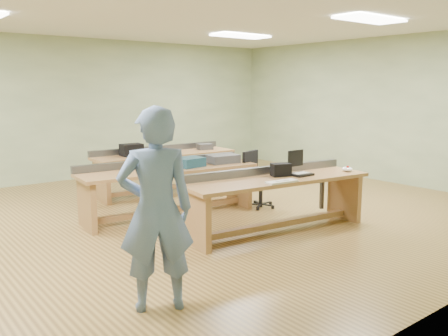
{
  "coord_description": "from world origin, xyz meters",
  "views": [
    {
      "loc": [
        -3.77,
        -5.93,
        1.97
      ],
      "look_at": [
        0.42,
        -0.6,
        0.81
      ],
      "focal_mm": 38.0,
      "sensor_mm": 36.0,
      "label": 1
    }
  ],
  "objects_px": {
    "workbench_front": "(276,192)",
    "parts_bin_grey": "(223,159)",
    "parts_bin_teal": "(190,162)",
    "drinks_can": "(178,164)",
    "task_chair": "(258,187)",
    "camera_bag": "(281,170)",
    "workbench_back": "(165,163)",
    "laptop_base": "(301,174)",
    "mug": "(177,163)",
    "person": "(156,210)",
    "workbench_mid": "(169,180)"
  },
  "relations": [
    {
      "from": "mug",
      "to": "parts_bin_grey",
      "type": "bearing_deg",
      "value": -14.18
    },
    {
      "from": "laptop_base",
      "to": "camera_bag",
      "type": "bearing_deg",
      "value": 151.16
    },
    {
      "from": "task_chair",
      "to": "parts_bin_teal",
      "type": "height_order",
      "value": "task_chair"
    },
    {
      "from": "task_chair",
      "to": "mug",
      "type": "relative_size",
      "value": 6.84
    },
    {
      "from": "laptop_base",
      "to": "parts_bin_grey",
      "type": "relative_size",
      "value": 0.6
    },
    {
      "from": "camera_bag",
      "to": "workbench_back",
      "type": "bearing_deg",
      "value": 112.11
    },
    {
      "from": "workbench_front",
      "to": "workbench_back",
      "type": "distance_m",
      "value": 3.05
    },
    {
      "from": "parts_bin_teal",
      "to": "drinks_can",
      "type": "relative_size",
      "value": 3.15
    },
    {
      "from": "workbench_back",
      "to": "parts_bin_teal",
      "type": "distance_m",
      "value": 1.68
    },
    {
      "from": "person",
      "to": "drinks_can",
      "type": "height_order",
      "value": "person"
    },
    {
      "from": "workbench_mid",
      "to": "mug",
      "type": "distance_m",
      "value": 0.32
    },
    {
      "from": "task_chair",
      "to": "drinks_can",
      "type": "xyz_separation_m",
      "value": [
        -1.37,
        0.32,
        0.48
      ]
    },
    {
      "from": "workbench_mid",
      "to": "laptop_base",
      "type": "bearing_deg",
      "value": -51.05
    },
    {
      "from": "camera_bag",
      "to": "parts_bin_grey",
      "type": "distance_m",
      "value": 1.41
    },
    {
      "from": "workbench_front",
      "to": "drinks_can",
      "type": "bearing_deg",
      "value": 121.14
    },
    {
      "from": "person",
      "to": "parts_bin_grey",
      "type": "distance_m",
      "value": 3.65
    },
    {
      "from": "laptop_base",
      "to": "mug",
      "type": "relative_size",
      "value": 2.15
    },
    {
      "from": "drinks_can",
      "to": "workbench_front",
      "type": "bearing_deg",
      "value": -65.84
    },
    {
      "from": "workbench_front",
      "to": "drinks_can",
      "type": "relative_size",
      "value": 21.48
    },
    {
      "from": "workbench_front",
      "to": "mug",
      "type": "relative_size",
      "value": 20.58
    },
    {
      "from": "person",
      "to": "task_chair",
      "type": "height_order",
      "value": "person"
    },
    {
      "from": "task_chair",
      "to": "drinks_can",
      "type": "height_order",
      "value": "task_chair"
    },
    {
      "from": "camera_bag",
      "to": "mug",
      "type": "height_order",
      "value": "camera_bag"
    },
    {
      "from": "workbench_back",
      "to": "parts_bin_teal",
      "type": "relative_size",
      "value": 6.69
    },
    {
      "from": "workbench_back",
      "to": "drinks_can",
      "type": "distance_m",
      "value": 1.76
    },
    {
      "from": "workbench_front",
      "to": "mug",
      "type": "height_order",
      "value": "workbench_front"
    },
    {
      "from": "workbench_front",
      "to": "workbench_mid",
      "type": "bearing_deg",
      "value": 122.22
    },
    {
      "from": "laptop_base",
      "to": "camera_bag",
      "type": "xyz_separation_m",
      "value": [
        -0.25,
        0.15,
        0.07
      ]
    },
    {
      "from": "laptop_base",
      "to": "parts_bin_teal",
      "type": "relative_size",
      "value": 0.71
    },
    {
      "from": "laptop_base",
      "to": "drinks_can",
      "type": "xyz_separation_m",
      "value": [
        -1.04,
        1.56,
        0.05
      ]
    },
    {
      "from": "workbench_mid",
      "to": "parts_bin_grey",
      "type": "xyz_separation_m",
      "value": [
        0.96,
        -0.13,
        0.26
      ]
    },
    {
      "from": "workbench_front",
      "to": "parts_bin_grey",
      "type": "distance_m",
      "value": 1.49
    },
    {
      "from": "parts_bin_teal",
      "to": "drinks_can",
      "type": "xyz_separation_m",
      "value": [
        -0.23,
        -0.0,
        -0.01
      ]
    },
    {
      "from": "workbench_front",
      "to": "camera_bag",
      "type": "relative_size",
      "value": 10.7
    },
    {
      "from": "workbench_back",
      "to": "drinks_can",
      "type": "bearing_deg",
      "value": -112.02
    },
    {
      "from": "workbench_front",
      "to": "parts_bin_teal",
      "type": "height_order",
      "value": "parts_bin_teal"
    },
    {
      "from": "drinks_can",
      "to": "person",
      "type": "bearing_deg",
      "value": -126.15
    },
    {
      "from": "drinks_can",
      "to": "workbench_back",
      "type": "bearing_deg",
      "value": 65.59
    },
    {
      "from": "workbench_front",
      "to": "parts_bin_grey",
      "type": "relative_size",
      "value": 5.75
    },
    {
      "from": "person",
      "to": "mug",
      "type": "bearing_deg",
      "value": -101.28
    },
    {
      "from": "parts_bin_teal",
      "to": "mug",
      "type": "bearing_deg",
      "value": 125.85
    },
    {
      "from": "workbench_back",
      "to": "mug",
      "type": "distance_m",
      "value": 1.56
    },
    {
      "from": "person",
      "to": "camera_bag",
      "type": "bearing_deg",
      "value": -133.25
    },
    {
      "from": "mug",
      "to": "parts_bin_teal",
      "type": "bearing_deg",
      "value": -54.15
    },
    {
      "from": "parts_bin_teal",
      "to": "workbench_front",
      "type": "bearing_deg",
      "value": -73.67
    },
    {
      "from": "task_chair",
      "to": "parts_bin_grey",
      "type": "relative_size",
      "value": 1.91
    },
    {
      "from": "workbench_back",
      "to": "workbench_mid",
      "type": "bearing_deg",
      "value": -116.51
    },
    {
      "from": "task_chair",
      "to": "drinks_can",
      "type": "bearing_deg",
      "value": 149.61
    },
    {
      "from": "workbench_front",
      "to": "workbench_mid",
      "type": "xyz_separation_m",
      "value": [
        -0.75,
        1.58,
        0.0
      ]
    },
    {
      "from": "mug",
      "to": "drinks_can",
      "type": "xyz_separation_m",
      "value": [
        -0.1,
        -0.18,
        0.01
      ]
    }
  ]
}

